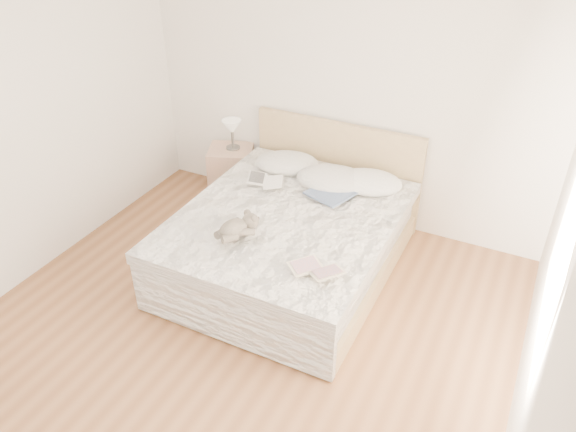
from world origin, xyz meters
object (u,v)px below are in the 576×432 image
object	(u,v)px
bed	(292,237)
table_lamp	(232,128)
childrens_book	(316,270)
teddy_bear	(234,235)
photo_book	(265,181)
nightstand	(232,173)

from	to	relation	value
bed	table_lamp	size ratio (longest dim) A/B	6.86
childrens_book	teddy_bear	size ratio (longest dim) A/B	1.09
table_lamp	teddy_bear	bearing A→B (deg)	-58.46
bed	table_lamp	distance (m)	1.47
photo_book	childrens_book	xyz separation A→B (m)	(0.94, -0.98, 0.00)
bed	teddy_bear	world-z (taller)	bed
table_lamp	childrens_book	distance (m)	2.25
nightstand	table_lamp	xyz separation A→B (m)	(0.02, 0.02, 0.50)
photo_book	nightstand	bearing A→B (deg)	120.04
table_lamp	teddy_bear	size ratio (longest dim) A/B	1.00
bed	childrens_book	xyz separation A→B (m)	(0.53, -0.70, 0.32)
bed	childrens_book	bearing A→B (deg)	-52.77
nightstand	table_lamp	distance (m)	0.51
teddy_bear	childrens_book	bearing A→B (deg)	15.15
table_lamp	childrens_book	world-z (taller)	table_lamp
table_lamp	photo_book	distance (m)	0.90
bed	table_lamp	xyz separation A→B (m)	(-1.10, 0.85, 0.48)
teddy_bear	bed	bearing A→B (deg)	93.72
nightstand	teddy_bear	xyz separation A→B (m)	(0.91, -1.43, 0.37)
photo_book	table_lamp	bearing A→B (deg)	118.08
childrens_book	nightstand	bearing A→B (deg)	175.53
bed	photo_book	xyz separation A→B (m)	(-0.41, 0.28, 0.32)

